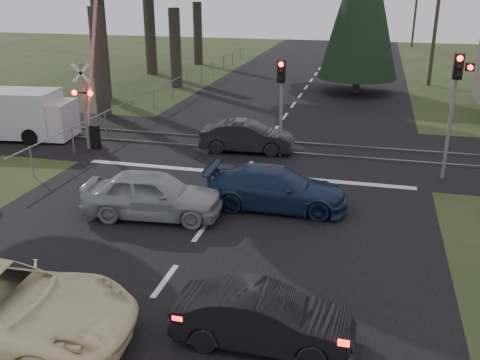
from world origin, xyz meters
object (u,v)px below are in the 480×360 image
(dark_car_far, at_px, (247,137))
(dark_hatchback, at_px, (264,318))
(traffic_signal_right, at_px, (456,93))
(utility_pole_far, at_px, (416,4))
(utility_pole_mid, at_px, (437,17))
(crossing_signal, at_px, (90,104))
(traffic_signal_center, at_px, (281,92))
(silver_car, at_px, (153,195))
(blue_sedan, at_px, (276,188))
(white_van, at_px, (13,114))

(dark_car_far, bearing_deg, dark_hatchback, -169.35)
(traffic_signal_right, xyz_separation_m, utility_pole_far, (0.95, 45.53, 1.41))
(utility_pole_mid, xyz_separation_m, utility_pole_far, (0.00, 25.00, 0.00))
(crossing_signal, xyz_separation_m, traffic_signal_center, (8.27, 0.89, 0.75))
(silver_car, bearing_deg, traffic_signal_right, -63.79)
(utility_pole_mid, height_order, utility_pole_far, same)
(blue_sedan, distance_m, dark_car_far, 6.30)
(dark_car_far, bearing_deg, white_van, 88.57)
(crossing_signal, xyz_separation_m, silver_car, (5.47, -6.17, -1.31))
(traffic_signal_right, height_order, dark_car_far, traffic_signal_right)
(utility_pole_far, height_order, silver_car, utility_pole_far)
(utility_pole_far, relative_size, dark_car_far, 2.22)
(crossing_signal, height_order, traffic_signal_center, crossing_signal)
(traffic_signal_center, xyz_separation_m, dark_hatchback, (1.90, -12.49, -2.19))
(traffic_signal_right, distance_m, white_van, 19.50)
(traffic_signal_center, relative_size, blue_sedan, 0.88)
(traffic_signal_right, bearing_deg, crossing_signal, 178.79)
(crossing_signal, height_order, silver_car, crossing_signal)
(traffic_signal_right, height_order, dark_hatchback, traffic_signal_right)
(crossing_signal, xyz_separation_m, utility_pole_far, (15.77, 45.21, 2.67))
(silver_car, height_order, blue_sedan, silver_car)
(crossing_signal, bearing_deg, traffic_signal_right, -1.21)
(crossing_signal, bearing_deg, utility_pole_mid, 52.03)
(utility_pole_far, relative_size, silver_car, 2.04)
(blue_sedan, distance_m, white_van, 14.65)
(dark_hatchback, height_order, blue_sedan, blue_sedan)
(traffic_signal_center, bearing_deg, white_van, -179.47)
(utility_pole_mid, bearing_deg, crossing_signal, -127.97)
(silver_car, bearing_deg, dark_hatchback, -144.90)
(utility_pole_far, height_order, blue_sedan, utility_pole_far)
(blue_sedan, bearing_deg, traffic_signal_center, 7.76)
(dark_hatchback, height_order, dark_car_far, dark_car_far)
(crossing_signal, relative_size, silver_car, 1.58)
(traffic_signal_right, xyz_separation_m, dark_car_far, (-8.08, 1.63, -2.65))
(dark_hatchback, distance_m, dark_car_far, 13.37)
(utility_pole_mid, bearing_deg, blue_sedan, -105.05)
(blue_sedan, relative_size, dark_car_far, 1.15)
(dark_hatchback, bearing_deg, silver_car, 40.64)
(crossing_signal, relative_size, dark_hatchback, 1.88)
(crossing_signal, distance_m, blue_sedan, 10.27)
(white_van, bearing_deg, dark_hatchback, -47.47)
(utility_pole_mid, xyz_separation_m, blue_sedan, (-6.65, -24.72, -4.05))
(dark_hatchback, xyz_separation_m, blue_sedan, (-1.05, 7.09, 0.07))
(dark_hatchback, xyz_separation_m, white_van, (-14.71, 12.37, 0.55))
(traffic_signal_center, relative_size, dark_car_far, 1.01)
(utility_pole_mid, height_order, white_van, utility_pole_mid)
(dark_hatchback, xyz_separation_m, silver_car, (-4.71, 5.43, 0.14))
(traffic_signal_right, height_order, silver_car, traffic_signal_right)
(traffic_signal_right, bearing_deg, utility_pole_mid, 87.34)
(utility_pole_mid, distance_m, silver_car, 28.61)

